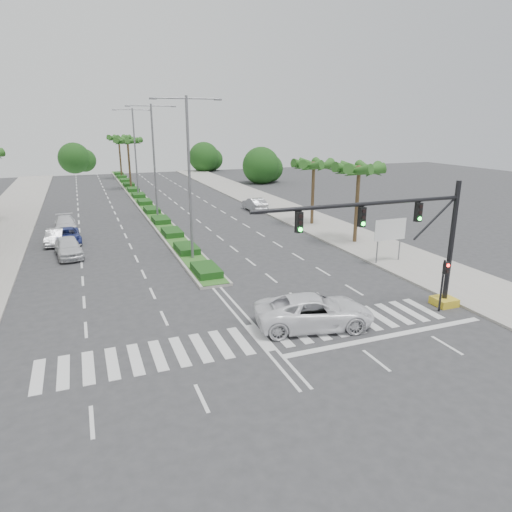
{
  "coord_description": "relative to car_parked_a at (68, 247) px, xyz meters",
  "views": [
    {
      "loc": [
        -7.56,
        -19.01,
        10.21
      ],
      "look_at": [
        1.29,
        3.86,
        3.0
      ],
      "focal_mm": 32.0,
      "sensor_mm": 36.0,
      "label": 1
    }
  ],
  "objects": [
    {
      "name": "palm_right_far",
      "position": [
        23.35,
        3.52,
        5.12
      ],
      "size": [
        4.57,
        4.68,
        6.75
      ],
      "color": "brown",
      "rests_on": "ground"
    },
    {
      "name": "streetlight_mid",
      "position": [
        8.85,
        11.52,
        6.02
      ],
      "size": [
        5.1,
        0.25,
        12.0
      ],
      "color": "slate",
      "rests_on": "ground"
    },
    {
      "name": "car_crossing",
      "position": [
        11.93,
        -18.33,
        0.06
      ],
      "size": [
        6.59,
        4.07,
        1.7
      ],
      "primitive_type": "imported",
      "rotation": [
        0.0,
        0.0,
        1.36
      ],
      "color": "white",
      "rests_on": "ground"
    },
    {
      "name": "palm_right_near",
      "position": [
        23.35,
        -4.48,
        5.41
      ],
      "size": [
        4.57,
        4.68,
        7.05
      ],
      "color": "brown",
      "rests_on": "ground"
    },
    {
      "name": "streetlight_far",
      "position": [
        8.85,
        27.52,
        6.02
      ],
      "size": [
        5.1,
        0.25,
        12.0
      ],
      "color": "slate",
      "rests_on": "ground"
    },
    {
      "name": "pedestrian_signal",
      "position": [
        19.45,
        -19.16,
        1.25
      ],
      "size": [
        0.28,
        0.36,
        3.0
      ],
      "color": "black",
      "rests_on": "ground"
    },
    {
      "name": "footpath_right",
      "position": [
        24.05,
        1.52,
        -0.72
      ],
      "size": [
        6.0,
        120.0,
        0.15
      ],
      "primitive_type": "cube",
      "color": "gray",
      "rests_on": "ground"
    },
    {
      "name": "direction_sign",
      "position": [
        22.35,
        -10.49,
        1.66
      ],
      "size": [
        2.7,
        0.11,
        3.4
      ],
      "color": "slate",
      "rests_on": "ground"
    },
    {
      "name": "car_right",
      "position": [
        20.65,
        12.93,
        -0.02
      ],
      "size": [
        1.71,
        4.73,
        1.55
      ],
      "primitive_type": "imported",
      "rotation": [
        0.0,
        0.0,
        3.16
      ],
      "color": "#A2A3A7",
      "rests_on": "ground"
    },
    {
      "name": "car_parked_a",
      "position": [
        0.0,
        0.0,
        0.0
      ],
      "size": [
        2.41,
        4.83,
        1.58
      ],
      "primitive_type": "imported",
      "rotation": [
        0.0,
        0.0,
        0.12
      ],
      "color": "silver",
      "rests_on": "ground"
    },
    {
      "name": "car_parked_c",
      "position": [
        -0.15,
        4.61,
        -0.14
      ],
      "size": [
        2.47,
        4.85,
        1.31
      ],
      "primitive_type": "imported",
      "rotation": [
        0.0,
        0.0,
        0.06
      ],
      "color": "navy",
      "rests_on": "ground"
    },
    {
      "name": "palm_median_a",
      "position": [
        8.85,
        36.52,
        6.38
      ],
      "size": [
        4.57,
        4.68,
        8.05
      ],
      "color": "brown",
      "rests_on": "ground"
    },
    {
      "name": "palm_median_b",
      "position": [
        8.85,
        51.52,
        6.38
      ],
      "size": [
        4.57,
        4.68,
        8.05
      ],
      "color": "brown",
      "rests_on": "ground"
    },
    {
      "name": "streetlight_near",
      "position": [
        8.85,
        -4.48,
        6.02
      ],
      "size": [
        5.1,
        0.25,
        12.0
      ],
      "color": "slate",
      "rests_on": "ground"
    },
    {
      "name": "median_grass",
      "position": [
        8.85,
        26.52,
        -0.57
      ],
      "size": [
        1.8,
        75.0,
        0.04
      ],
      "primitive_type": "cube",
      "color": "#2E5F20",
      "rests_on": "median"
    },
    {
      "name": "signal_gantry",
      "position": [
        18.13,
        -18.48,
        2.67
      ],
      "size": [
        12.6,
        1.2,
        7.2
      ],
      "color": "gold",
      "rests_on": "ground"
    },
    {
      "name": "car_parked_b",
      "position": [
        -1.13,
        4.56,
        -0.14
      ],
      "size": [
        1.72,
        4.06,
        1.3
      ],
      "primitive_type": "imported",
      "rotation": [
        0.0,
        0.0,
        -0.09
      ],
      "color": "silver",
      "rests_on": "ground"
    },
    {
      "name": "car_parked_d",
      "position": [
        -0.37,
        9.96,
        -0.11
      ],
      "size": [
        2.11,
        4.78,
        1.37
      ],
      "primitive_type": "imported",
      "rotation": [
        0.0,
        0.0,
        0.04
      ],
      "color": "silver",
      "rests_on": "ground"
    },
    {
      "name": "ground",
      "position": [
        8.85,
        -18.48,
        -0.79
      ],
      "size": [
        160.0,
        160.0,
        0.0
      ],
      "primitive_type": "plane",
      "color": "#333335",
      "rests_on": "ground"
    },
    {
      "name": "median",
      "position": [
        8.85,
        26.52,
        -0.69
      ],
      "size": [
        2.2,
        75.0,
        0.2
      ],
      "primitive_type": "cube",
      "color": "gray",
      "rests_on": "ground"
    }
  ]
}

